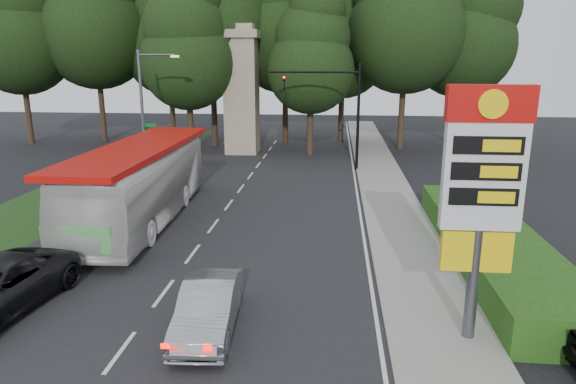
# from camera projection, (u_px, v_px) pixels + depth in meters

# --- Properties ---
(ground) EXTENTS (120.00, 120.00, 0.00)m
(ground) POSITION_uv_depth(u_px,v_px,m) (112.00, 364.00, 12.91)
(ground) COLOR black
(ground) RESTS_ON ground
(road_surface) EXTENTS (14.00, 80.00, 0.02)m
(road_surface) POSITION_uv_depth(u_px,v_px,m) (218.00, 220.00, 24.48)
(road_surface) COLOR black
(road_surface) RESTS_ON ground
(sidewalk_right) EXTENTS (3.00, 80.00, 0.12)m
(sidewalk_right) POSITION_uv_depth(u_px,v_px,m) (399.00, 224.00, 23.71)
(sidewalk_right) COLOR gray
(sidewalk_right) RESTS_ON ground
(grass_verge_left) EXTENTS (5.00, 50.00, 0.02)m
(grass_verge_left) POSITION_uv_depth(u_px,v_px,m) (86.00, 185.00, 31.10)
(grass_verge_left) COLOR #193814
(grass_verge_left) RESTS_ON ground
(hedge) EXTENTS (3.00, 14.00, 1.20)m
(hedge) POSITION_uv_depth(u_px,v_px,m) (492.00, 245.00, 19.46)
(hedge) COLOR #234412
(hedge) RESTS_ON ground
(gas_station_pylon) EXTENTS (2.10, 0.45, 6.85)m
(gas_station_pylon) POSITION_uv_depth(u_px,v_px,m) (483.00, 182.00, 12.90)
(gas_station_pylon) COLOR #59595E
(gas_station_pylon) RESTS_ON ground
(traffic_signal_mast) EXTENTS (6.10, 0.35, 7.20)m
(traffic_signal_mast) POSITION_uv_depth(u_px,v_px,m) (339.00, 102.00, 34.37)
(traffic_signal_mast) COLOR black
(traffic_signal_mast) RESTS_ON ground
(streetlight_signs) EXTENTS (2.75, 0.98, 8.00)m
(streetlight_signs) POSITION_uv_depth(u_px,v_px,m) (145.00, 106.00, 33.63)
(streetlight_signs) COLOR #59595E
(streetlight_signs) RESTS_ON ground
(monument) EXTENTS (3.00, 3.00, 10.05)m
(monument) POSITION_uv_depth(u_px,v_px,m) (242.00, 89.00, 40.72)
(monument) COLOR gray
(monument) RESTS_ON ground
(tree_far_west) EXTENTS (8.96, 8.96, 17.60)m
(tree_far_west) POSITION_uv_depth(u_px,v_px,m) (16.00, 20.00, 43.97)
(tree_far_west) COLOR #2D2116
(tree_far_west) RESTS_ON ground
(tree_west_mid) EXTENTS (9.80, 9.80, 19.25)m
(tree_west_mid) POSITION_uv_depth(u_px,v_px,m) (93.00, 9.00, 45.12)
(tree_west_mid) COLOR #2D2116
(tree_west_mid) RESTS_ON ground
(tree_west_near) EXTENTS (8.40, 8.40, 16.50)m
(tree_west_near) POSITION_uv_depth(u_px,v_px,m) (168.00, 30.00, 46.94)
(tree_west_near) COLOR #2D2116
(tree_west_near) RESTS_ON ground
(tree_center_left) EXTENTS (10.08, 10.08, 19.80)m
(tree_center_left) POSITION_uv_depth(u_px,v_px,m) (210.00, 1.00, 42.14)
(tree_center_left) COLOR #2D2116
(tree_center_left) RESTS_ON ground
(tree_center_right) EXTENTS (9.24, 9.24, 18.15)m
(tree_center_right) POSITION_uv_depth(u_px,v_px,m) (285.00, 16.00, 43.79)
(tree_center_right) COLOR #2D2116
(tree_center_right) RESTS_ON ground
(tree_east_near) EXTENTS (8.12, 8.12, 15.95)m
(tree_east_near) POSITION_uv_depth(u_px,v_px,m) (343.00, 33.00, 45.61)
(tree_east_near) COLOR #2D2116
(tree_east_near) RESTS_ON ground
(tree_east_mid) EXTENTS (9.52, 9.52, 18.70)m
(tree_east_mid) POSITION_uv_depth(u_px,v_px,m) (407.00, 8.00, 40.89)
(tree_east_mid) COLOR #2D2116
(tree_east_mid) RESTS_ON ground
(tree_far_east) EXTENTS (8.68, 8.68, 17.05)m
(tree_far_east) POSITION_uv_depth(u_px,v_px,m) (464.00, 23.00, 42.63)
(tree_far_east) COLOR #2D2116
(tree_far_east) RESTS_ON ground
(tree_monument_left) EXTENTS (7.28, 7.28, 14.30)m
(tree_monument_left) POSITION_uv_depth(u_px,v_px,m) (187.00, 42.00, 39.21)
(tree_monument_left) COLOR #2D2116
(tree_monument_left) RESTS_ON ground
(tree_monument_right) EXTENTS (6.72, 6.72, 13.20)m
(tree_monument_right) POSITION_uv_depth(u_px,v_px,m) (311.00, 51.00, 39.02)
(tree_monument_right) COLOR #2D2116
(tree_monument_right) RESTS_ON ground
(transit_bus) EXTENTS (3.60, 13.03, 3.59)m
(transit_bus) POSITION_uv_depth(u_px,v_px,m) (141.00, 184.00, 23.92)
(transit_bus) COLOR silver
(transit_bus) RESTS_ON ground
(sedan_silver) EXTENTS (1.76, 4.33, 1.40)m
(sedan_silver) POSITION_uv_depth(u_px,v_px,m) (208.00, 308.00, 14.35)
(sedan_silver) COLOR #A5A8AC
(sedan_silver) RESTS_ON ground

